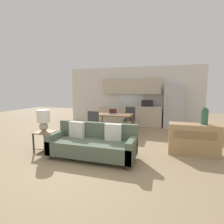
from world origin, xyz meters
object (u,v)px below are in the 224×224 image
at_px(table_lamp, 43,119).
at_px(laptop, 113,113).
at_px(credenza, 193,139).
at_px(couch, 93,144).
at_px(dining_chair_near_left, 95,124).
at_px(side_table, 46,138).
at_px(dining_table, 114,116).
at_px(dining_chair_far_right, 130,118).
at_px(refrigerator, 173,107).
at_px(vase, 205,117).

xyz_separation_m(table_lamp, laptop, (1.24, 2.27, -0.07)).
xyz_separation_m(table_lamp, credenza, (3.77, 0.95, -0.48)).
relative_size(couch, dining_chair_near_left, 2.18).
bearing_deg(side_table, dining_table, 61.80).
relative_size(dining_table, couch, 0.63).
relative_size(couch, dining_chair_far_right, 2.18).
bearing_deg(credenza, table_lamp, -165.87).
bearing_deg(table_lamp, couch, -0.06).
relative_size(table_lamp, credenza, 0.48).
bearing_deg(table_lamp, refrigerator, 50.62).
xyz_separation_m(side_table, dining_chair_near_left, (0.79, 1.50, 0.16)).
bearing_deg(laptop, side_table, -149.96).
height_order(refrigerator, couch, refrigerator).
xyz_separation_m(dining_chair_near_left, laptop, (0.40, 0.77, 0.29)).
distance_m(couch, laptop, 2.32).
bearing_deg(table_lamp, credenza, 14.13).
relative_size(dining_table, table_lamp, 2.27).
bearing_deg(dining_table, credenza, -28.00).
distance_m(refrigerator, couch, 4.59).
relative_size(credenza, vase, 2.85).
distance_m(credenza, laptop, 2.88).
bearing_deg(laptop, couch, -117.50).
bearing_deg(refrigerator, dining_table, -139.09).
bearing_deg(table_lamp, vase, 13.80).
xyz_separation_m(credenza, vase, (0.23, 0.03, 0.59)).
bearing_deg(side_table, vase, 13.94).
relative_size(couch, table_lamp, 3.59).
height_order(vase, laptop, vase).
bearing_deg(side_table, refrigerator, 50.95).
height_order(table_lamp, credenza, table_lamp).
bearing_deg(credenza, refrigerator, 97.11).
bearing_deg(credenza, vase, 8.26).
xyz_separation_m(side_table, credenza, (3.73, 0.95, 0.03)).
distance_m(refrigerator, side_table, 5.32).
height_order(side_table, dining_chair_near_left, dining_chair_near_left).
relative_size(refrigerator, dining_table, 1.39).
relative_size(credenza, laptop, 2.95).
relative_size(side_table, laptop, 1.33).
bearing_deg(side_table, credenza, 14.29).
bearing_deg(vase, dining_chair_far_right, 137.93).
relative_size(refrigerator, dining_chair_far_right, 1.92).
relative_size(refrigerator, laptop, 4.48).
xyz_separation_m(refrigerator, dining_chair_near_left, (-2.54, -2.61, -0.39)).
height_order(couch, dining_chair_near_left, dining_chair_near_left).
bearing_deg(laptop, dining_table, -3.36).
distance_m(dining_table, dining_chair_near_left, 0.91).
height_order(refrigerator, credenza, refrigerator).
bearing_deg(laptop, vase, -57.07).
xyz_separation_m(dining_table, table_lamp, (-1.26, -2.28, 0.19)).
bearing_deg(dining_table, dining_chair_near_left, -118.72).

